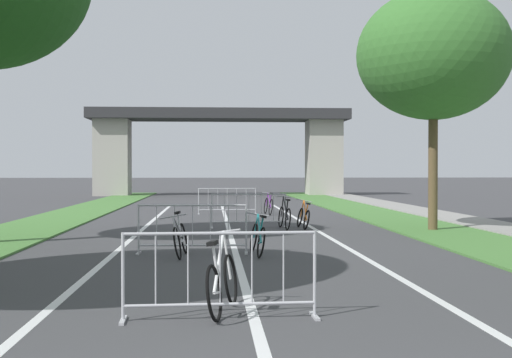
{
  "coord_description": "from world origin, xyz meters",
  "views": [
    {
      "loc": [
        -0.5,
        -3.38,
        1.79
      ],
      "look_at": [
        0.6,
        13.58,
        1.56
      ],
      "focal_mm": 47.74,
      "sensor_mm": 36.0,
      "label": 1
    }
  ],
  "objects": [
    {
      "name": "bicycle_silver_2",
      "position": [
        -1.15,
        10.6,
        0.38
      ],
      "size": [
        0.55,
        1.66,
        0.92
      ],
      "rotation": [
        0.0,
        0.0,
        3.06
      ],
      "color": "black",
      "rests_on": "ground"
    },
    {
      "name": "lane_stripe_center",
      "position": [
        0.0,
        15.45,
        0.0
      ],
      "size": [
        0.14,
        30.91,
        0.01
      ],
      "primitive_type": "cube",
      "color": "silver",
      "rests_on": "ground"
    },
    {
      "name": "crowd_barrier_second",
      "position": [
        -0.92,
        11.11,
        0.52
      ],
      "size": [
        2.37,
        0.56,
        1.05
      ],
      "rotation": [
        0.0,
        0.0,
        -0.05
      ],
      "color": "#ADADB2",
      "rests_on": "ground"
    },
    {
      "name": "bicycle_purple_4",
      "position": [
        1.74,
        23.54,
        0.37
      ],
      "size": [
        0.46,
        1.7,
        0.89
      ],
      "rotation": [
        0.0,
        0.0,
        0.1
      ],
      "color": "black",
      "rests_on": "ground"
    },
    {
      "name": "crowd_barrier_nearest",
      "position": [
        -0.4,
        4.72,
        0.52
      ],
      "size": [
        2.36,
        0.53,
        1.05
      ],
      "rotation": [
        0.0,
        0.0,
        0.04
      ],
      "color": "#ADADB2",
      "rests_on": "ground"
    },
    {
      "name": "lane_stripe_right_lane",
      "position": [
        2.58,
        15.45,
        0.0
      ],
      "size": [
        0.14,
        30.91,
        0.01
      ],
      "primitive_type": "cube",
      "color": "silver",
      "rests_on": "ground"
    },
    {
      "name": "bicycle_black_3",
      "position": [
        1.69,
        17.02,
        0.38
      ],
      "size": [
        0.47,
        1.7,
        0.99
      ],
      "rotation": [
        0.0,
        0.0,
        0.1
      ],
      "color": "black",
      "rests_on": "ground"
    },
    {
      "name": "sidewalk_path_right",
      "position": [
        8.21,
        21.86,
        0.04
      ],
      "size": [
        1.9,
        53.43,
        0.08
      ],
      "primitive_type": "cube",
      "color": "gray",
      "rests_on": "ground"
    },
    {
      "name": "grass_verge_left",
      "position": [
        -5.98,
        21.86,
        0.03
      ],
      "size": [
        2.57,
        53.43,
        0.05
      ],
      "primitive_type": "cube",
      "color": "#477A38",
      "rests_on": "ground"
    },
    {
      "name": "bicycle_orange_5",
      "position": [
        2.27,
        17.09,
        0.34
      ],
      "size": [
        0.51,
        1.68,
        0.9
      ],
      "rotation": [
        0.0,
        0.0,
        0.05
      ],
      "color": "black",
      "rests_on": "ground"
    },
    {
      "name": "bicycle_white_0",
      "position": [
        -0.37,
        5.08,
        0.38
      ],
      "size": [
        0.49,
        1.7,
        1.02
      ],
      "rotation": [
        0.0,
        0.0,
        -0.21
      ],
      "color": "black",
      "rests_on": "ground"
    },
    {
      "name": "tree_right_maple_mid",
      "position": [
        5.91,
        16.0,
        5.12
      ],
      "size": [
        4.44,
        4.44,
        7.02
      ],
      "color": "brown",
      "rests_on": "ground"
    },
    {
      "name": "overpass_bridge",
      "position": [
        0.0,
        44.16,
        3.96
      ],
      "size": [
        17.97,
        3.7,
        5.98
      ],
      "color": "#2D2D30",
      "rests_on": "ground"
    },
    {
      "name": "crowd_barrier_third",
      "position": [
        0.63,
        17.51,
        0.52
      ],
      "size": [
        2.37,
        0.54,
        1.05
      ],
      "rotation": [
        0.0,
        0.0,
        0.04
      ],
      "color": "#ADADB2",
      "rests_on": "ground"
    },
    {
      "name": "grass_verge_right",
      "position": [
        5.98,
        21.86,
        0.03
      ],
      "size": [
        2.57,
        53.43,
        0.05
      ],
      "primitive_type": "cube",
      "color": "#477A38",
      "rests_on": "ground"
    },
    {
      "name": "lane_stripe_left_lane",
      "position": [
        -2.58,
        15.45,
        0.0
      ],
      "size": [
        0.14,
        30.91,
        0.01
      ],
      "primitive_type": "cube",
      "color": "silver",
      "rests_on": "ground"
    },
    {
      "name": "crowd_barrier_fourth",
      "position": [
        0.11,
        23.91,
        0.52
      ],
      "size": [
        2.37,
        0.56,
        1.05
      ],
      "rotation": [
        0.0,
        0.0,
        0.05
      ],
      "color": "#ADADB2",
      "rests_on": "ground"
    },
    {
      "name": "bicycle_teal_1",
      "position": [
        0.45,
        10.74,
        0.36
      ],
      "size": [
        0.48,
        1.62,
        0.88
      ],
      "rotation": [
        0.0,
        0.0,
        0.09
      ],
      "color": "black",
      "rests_on": "ground"
    }
  ]
}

